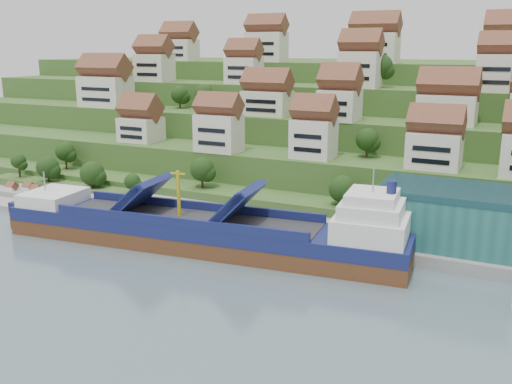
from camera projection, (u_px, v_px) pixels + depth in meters
The scene contains 9 objects.
ground at pixel (233, 255), 100.88m from camera, with size 300.00×300.00×0.00m, color slate.
quay at pixel (367, 240), 105.05m from camera, with size 180.00×14.00×2.20m, color gray.
pebble_beach at pixel (44, 199), 136.08m from camera, with size 45.00×20.00×1.00m, color gray.
hillside at pixel (382, 125), 188.21m from camera, with size 260.00×128.00×31.00m.
hillside_village at pixel (368, 90), 145.59m from camera, with size 157.05×63.99×29.27m.
hillside_trees at pixel (286, 129), 138.76m from camera, with size 141.46×62.29×30.60m.
flagpole at pixel (350, 216), 100.09m from camera, with size 1.28×0.16×8.00m.
beach_huts at pixel (33, 193), 135.46m from camera, with size 14.40×3.70×2.20m.
cargo_ship at pixel (209, 232), 103.07m from camera, with size 76.40×19.57×16.73m.
Camera 1 is at (45.77, -83.37, 35.67)m, focal length 40.00 mm.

